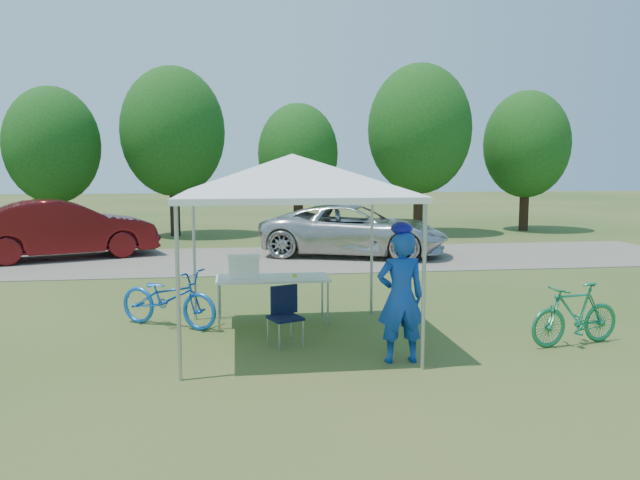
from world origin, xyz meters
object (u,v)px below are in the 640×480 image
(bike_blue, at_px, (168,298))
(sedan, at_px, (64,229))
(cooler, at_px, (244,267))
(folding_chair, at_px, (285,310))
(folding_table, at_px, (273,280))
(cyclist, at_px, (401,297))
(bike_green, at_px, (575,314))
(minivan, at_px, (354,230))

(bike_blue, xyz_separation_m, sedan, (-3.60, 7.85, 0.35))
(cooler, bearing_deg, folding_chair, -65.51)
(folding_table, distance_m, bike_blue, 1.68)
(cyclist, height_order, bike_blue, cyclist)
(cyclist, bearing_deg, bike_blue, -35.57)
(cooler, bearing_deg, bike_blue, -177.57)
(bike_blue, bearing_deg, cyclist, -94.57)
(folding_chair, xyz_separation_m, sedan, (-5.37, 9.04, 0.33))
(folding_chair, height_order, bike_blue, bike_blue)
(sedan, bearing_deg, folding_chair, -170.30)
(bike_green, relative_size, minivan, 0.28)
(folding_chair, xyz_separation_m, minivan, (2.65, 8.47, 0.26))
(cyclist, bearing_deg, bike_green, -171.57)
(cyclist, bearing_deg, cooler, -49.53)
(folding_table, bearing_deg, sedan, 124.02)
(bike_green, bearing_deg, minivan, 177.75)
(cooler, bearing_deg, cyclist, -49.16)
(cooler, relative_size, sedan, 0.10)
(folding_table, distance_m, minivan, 7.74)
(cyclist, distance_m, bike_blue, 3.93)
(cooler, relative_size, bike_blue, 0.28)
(cyclist, relative_size, bike_blue, 0.97)
(bike_green, distance_m, minivan, 9.24)
(minivan, height_order, sedan, sedan)
(folding_chair, distance_m, cooler, 1.43)
(folding_chair, relative_size, minivan, 0.16)
(bike_blue, bearing_deg, sedan, 55.26)
(cooler, relative_size, bike_green, 0.34)
(bike_green, bearing_deg, cyclist, -92.60)
(folding_table, distance_m, cyclist, 2.77)
(folding_table, xyz_separation_m, folding_chair, (0.10, -1.24, -0.22))
(bike_blue, distance_m, minivan, 8.52)
(folding_chair, height_order, cooler, cooler)
(cooler, distance_m, bike_green, 5.07)
(folding_table, xyz_separation_m, cyclist, (1.53, -2.30, 0.15))
(bike_blue, bearing_deg, bike_green, -76.71)
(bike_green, xyz_separation_m, sedan, (-9.48, 9.69, 0.38))
(folding_chair, height_order, minivan, minivan)
(bike_blue, relative_size, minivan, 0.34)
(folding_chair, relative_size, cooler, 1.65)
(cooler, height_order, bike_blue, cooler)
(folding_chair, relative_size, cyclist, 0.48)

